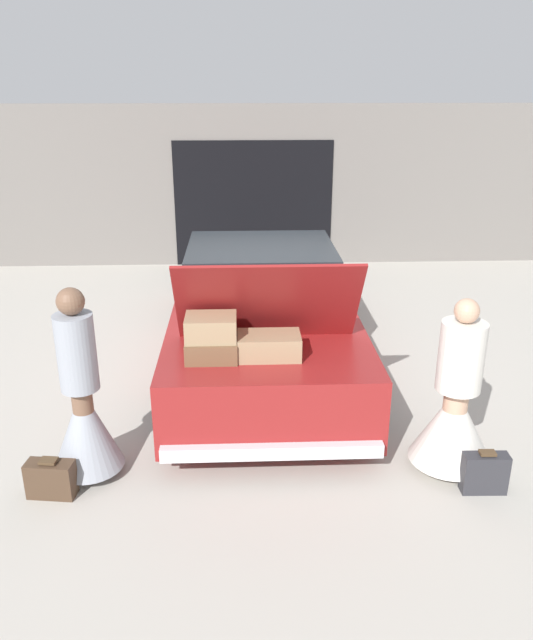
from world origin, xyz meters
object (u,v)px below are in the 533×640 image
(suitcase_beside_left_person, at_px, (51,479))
(suitcase_beside_right_person, at_px, (485,473))
(car, at_px, (261,312))
(person_left, at_px, (84,411))
(person_right, at_px, (455,411))

(suitcase_beside_left_person, bearing_deg, suitcase_beside_right_person, -1.52)
(car, bearing_deg, suitcase_beside_left_person, -124.84)
(person_left, xyz_separation_m, person_right, (3.11, -0.02, -0.06))
(car, bearing_deg, suitcase_beside_right_person, -57.08)
(car, height_order, suitcase_beside_left_person, car)
(person_left, height_order, suitcase_beside_right_person, person_left)
(person_left, bearing_deg, person_right, 103.35)
(person_left, height_order, suitcase_beside_left_person, person_left)
(person_right, distance_m, suitcase_beside_left_person, 3.39)
(car, bearing_deg, person_right, -55.71)
(person_left, distance_m, suitcase_beside_left_person, 0.59)
(person_right, bearing_deg, suitcase_beside_right_person, -158.28)
(car, xyz_separation_m, suitcase_beside_right_person, (1.73, -2.67, -0.44))
(person_left, bearing_deg, suitcase_beside_left_person, -24.46)
(car, distance_m, person_left, 2.75)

